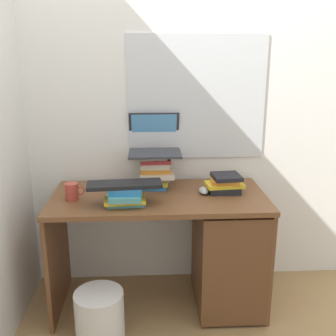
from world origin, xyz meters
name	(u,v)px	position (x,y,z in m)	size (l,w,h in m)	color
ground_plane	(160,302)	(0.00, 0.00, 0.00)	(6.00, 6.00, 0.00)	#9E7A4C
wall_back	(157,97)	(0.00, 0.35, 1.30)	(6.00, 0.06, 2.60)	white
wall_left	(1,105)	(-0.88, 0.00, 1.30)	(0.05, 6.00, 2.60)	silver
desk	(211,246)	(0.33, -0.02, 0.41)	(1.30, 0.62, 0.75)	brown
book_stack_tall	(155,171)	(-0.02, 0.15, 0.86)	(0.22, 0.20, 0.22)	#2672B2
book_stack_keyboard_riser	(126,196)	(-0.19, -0.15, 0.80)	(0.24, 0.19, 0.11)	teal
book_stack_side	(225,184)	(0.41, 0.04, 0.80)	(0.24, 0.18, 0.11)	black
laptop	(155,143)	(-0.02, 0.22, 1.03)	(0.33, 0.34, 0.24)	#2D2D33
keyboard	(124,185)	(-0.20, -0.14, 0.87)	(0.42, 0.14, 0.02)	black
computer_mouse	(204,191)	(0.28, 0.02, 0.77)	(0.06, 0.10, 0.04)	#A5A8AD
mug	(72,191)	(-0.51, -0.05, 0.80)	(0.12, 0.08, 0.10)	#B23F33
wastebasket	(100,318)	(-0.35, -0.36, 0.16)	(0.27, 0.27, 0.32)	silver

